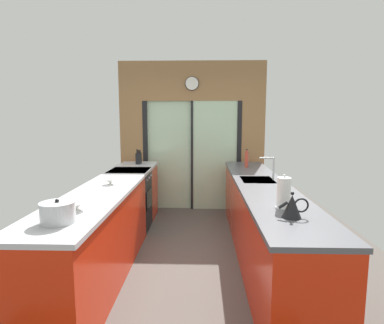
% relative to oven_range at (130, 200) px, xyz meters
% --- Properties ---
extents(ground_plane, '(5.04, 7.60, 0.02)m').
position_rel_oven_range_xyz_m(ground_plane, '(0.91, -0.65, -0.47)').
color(ground_plane, '#4C4742').
extents(back_wall_unit, '(2.64, 0.12, 2.70)m').
position_rel_oven_range_xyz_m(back_wall_unit, '(0.91, 1.15, 1.07)').
color(back_wall_unit, olive).
rests_on(back_wall_unit, ground_plane).
extents(left_counter_run, '(0.62, 3.80, 0.92)m').
position_rel_oven_range_xyz_m(left_counter_run, '(-0.00, -1.12, 0.01)').
color(left_counter_run, red).
rests_on(left_counter_run, ground_plane).
extents(right_counter_run, '(0.62, 3.80, 0.92)m').
position_rel_oven_range_xyz_m(right_counter_run, '(1.82, -0.95, 0.01)').
color(right_counter_run, red).
rests_on(right_counter_run, ground_plane).
extents(sink_faucet, '(0.19, 0.02, 0.29)m').
position_rel_oven_range_xyz_m(sink_faucet, '(1.97, -0.70, 0.65)').
color(sink_faucet, '#B7BABC').
rests_on(sink_faucet, right_counter_run).
extents(oven_range, '(0.60, 0.60, 0.92)m').
position_rel_oven_range_xyz_m(oven_range, '(0.00, 0.00, 0.00)').
color(oven_range, black).
rests_on(oven_range, ground_plane).
extents(mixing_bowl_near, '(0.22, 0.22, 0.08)m').
position_rel_oven_range_xyz_m(mixing_bowl_near, '(0.02, -2.13, 0.51)').
color(mixing_bowl_near, silver).
rests_on(mixing_bowl_near, left_counter_run).
extents(mixing_bowl_far, '(0.15, 0.15, 0.07)m').
position_rel_oven_range_xyz_m(mixing_bowl_far, '(0.02, -1.06, 0.50)').
color(mixing_bowl_far, silver).
rests_on(mixing_bowl_far, left_counter_run).
extents(knife_block, '(0.08, 0.14, 0.25)m').
position_rel_oven_range_xyz_m(knife_block, '(0.02, 0.63, 0.56)').
color(knife_block, black).
rests_on(knife_block, left_counter_run).
extents(stock_pot, '(0.26, 0.26, 0.18)m').
position_rel_oven_range_xyz_m(stock_pot, '(0.02, -2.44, 0.54)').
color(stock_pot, '#B7BABC').
rests_on(stock_pot, left_counter_run).
extents(kettle, '(0.24, 0.15, 0.21)m').
position_rel_oven_range_xyz_m(kettle, '(1.80, -2.26, 0.56)').
color(kettle, black).
rests_on(kettle, right_counter_run).
extents(soap_bottle, '(0.06, 0.06, 0.29)m').
position_rel_oven_range_xyz_m(soap_bottle, '(1.80, 0.32, 0.59)').
color(soap_bottle, '#B23D2D').
rests_on(soap_bottle, right_counter_run).
extents(paper_towel_roll, '(0.13, 0.13, 0.30)m').
position_rel_oven_range_xyz_m(paper_towel_roll, '(1.80, -2.00, 0.60)').
color(paper_towel_roll, '#B7BABC').
rests_on(paper_towel_roll, right_counter_run).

